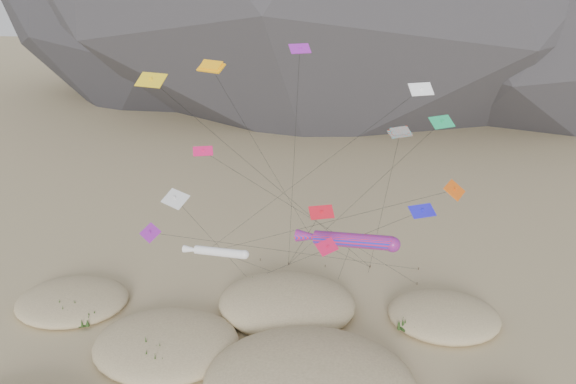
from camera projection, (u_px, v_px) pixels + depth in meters
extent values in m
ellipsoid|color=#CCB789|center=(166.00, 344.00, 50.71)|extent=(13.28, 11.29, 2.63)
ellipsoid|color=#CCB789|center=(309.00, 384.00, 45.32)|extent=(17.47, 14.85, 4.11)
ellipsoid|color=#CCB789|center=(287.00, 303.00, 56.57)|extent=(13.91, 11.82, 3.43)
ellipsoid|color=#CCB789|center=(444.00, 315.00, 54.89)|extent=(10.90, 9.26, 2.57)
ellipsoid|color=#CCB789|center=(73.00, 300.00, 57.56)|extent=(11.48, 9.75, 2.10)
ellipsoid|color=black|center=(159.00, 361.00, 48.20)|extent=(2.59, 2.21, 0.78)
ellipsoid|color=black|center=(177.00, 354.00, 49.17)|extent=(1.88, 1.61, 0.56)
ellipsoid|color=black|center=(332.00, 383.00, 45.17)|extent=(3.93, 3.36, 1.18)
ellipsoid|color=black|center=(348.00, 355.00, 48.59)|extent=(2.84, 2.43, 0.85)
ellipsoid|color=black|center=(300.00, 382.00, 45.58)|extent=(2.31, 1.98, 0.69)
ellipsoid|color=black|center=(268.00, 287.00, 58.98)|extent=(3.11, 2.66, 0.93)
ellipsoid|color=black|center=(281.00, 315.00, 54.45)|extent=(2.48, 2.12, 0.74)
ellipsoid|color=black|center=(450.00, 311.00, 55.38)|extent=(2.22, 1.90, 0.67)
ellipsoid|color=black|center=(409.00, 327.00, 53.11)|extent=(2.08, 1.78, 0.62)
ellipsoid|color=black|center=(64.00, 311.00, 55.77)|extent=(2.49, 2.13, 0.75)
ellipsoid|color=black|center=(82.00, 322.00, 54.21)|extent=(2.06, 1.77, 0.62)
cylinder|color=#3F2D1E|center=(250.00, 279.00, 62.10)|extent=(0.08, 0.08, 0.30)
cylinder|color=#3F2D1E|center=(288.00, 264.00, 65.39)|extent=(0.08, 0.08, 0.30)
cylinder|color=#3F2D1E|center=(325.00, 266.00, 64.90)|extent=(0.08, 0.08, 0.30)
cylinder|color=#3F2D1E|center=(370.00, 266.00, 64.81)|extent=(0.08, 0.08, 0.30)
cylinder|color=#3F2D1E|center=(417.00, 283.00, 61.30)|extent=(0.08, 0.08, 0.30)
cylinder|color=#3F2D1E|center=(260.00, 260.00, 66.33)|extent=(0.08, 0.08, 0.30)
cylinder|color=#3F2D1E|center=(419.00, 269.00, 64.34)|extent=(0.08, 0.08, 0.30)
cylinder|color=#3F2D1E|center=(204.00, 253.00, 67.96)|extent=(0.08, 0.08, 0.30)
cylinder|color=#FF1A23|center=(353.00, 240.00, 47.30)|extent=(6.92, 3.24, 1.94)
sphere|color=#FF1A23|center=(393.00, 244.00, 46.00)|extent=(1.30, 1.30, 1.30)
cone|color=#FF1A23|center=(311.00, 237.00, 48.74)|extent=(3.01, 1.91, 1.39)
cylinder|color=black|center=(344.00, 262.00, 54.85)|extent=(0.94, 11.93, 10.85)
cylinder|color=white|center=(220.00, 252.00, 44.51)|extent=(4.39, 1.80, 0.99)
sphere|color=white|center=(245.00, 255.00, 43.76)|extent=(0.73, 0.73, 0.73)
cone|color=white|center=(193.00, 250.00, 45.35)|extent=(1.87, 1.06, 0.74)
cylinder|color=black|center=(252.00, 264.00, 54.15)|extent=(2.46, 16.57, 11.24)
cube|color=#FFA60D|center=(211.00, 67.00, 48.59)|extent=(2.75, 2.19, 0.76)
cube|color=#FFA60D|center=(211.00, 65.00, 48.52)|extent=(2.30, 1.79, 0.74)
cylinder|color=black|center=(275.00, 176.00, 58.41)|extent=(9.64, 12.41, 24.21)
cube|color=red|center=(400.00, 133.00, 44.37)|extent=(2.09, 1.69, 0.56)
cube|color=red|center=(400.00, 131.00, 44.31)|extent=(1.75, 1.40, 0.55)
cylinder|color=black|center=(381.00, 215.00, 54.07)|extent=(0.88, 12.88, 20.05)
cube|color=#FF5E0D|center=(455.00, 190.00, 43.60)|extent=(2.10, 2.64, 0.87)
cube|color=#FF5E0D|center=(454.00, 192.00, 43.66)|extent=(0.34, 0.36, 0.80)
cylinder|color=black|center=(302.00, 229.00, 55.80)|extent=(24.88, 17.78, 16.11)
cube|color=purple|center=(150.00, 233.00, 49.55)|extent=(2.43, 2.56, 0.85)
cube|color=purple|center=(150.00, 234.00, 49.61)|extent=(0.36, 0.37, 0.80)
cylinder|color=black|center=(302.00, 253.00, 56.97)|extent=(26.10, 14.16, 10.42)
cube|color=#1E1ADE|center=(422.00, 211.00, 44.30)|extent=(2.30, 1.82, 0.68)
cube|color=#1E1ADE|center=(422.00, 213.00, 44.35)|extent=(0.29, 0.25, 0.70)
cylinder|color=black|center=(321.00, 251.00, 53.22)|extent=(16.01, 12.19, 14.31)
cube|color=white|center=(421.00, 89.00, 48.80)|extent=(2.35, 1.70, 0.95)
cube|color=white|center=(421.00, 91.00, 48.86)|extent=(0.36, 0.41, 0.70)
cylinder|color=black|center=(294.00, 185.00, 58.40)|extent=(22.81, 9.85, 22.36)
cube|color=#E1155A|center=(203.00, 151.00, 48.10)|extent=(1.86, 1.29, 0.62)
cube|color=#E1155A|center=(203.00, 153.00, 48.16)|extent=(0.24, 0.22, 0.58)
cylinder|color=black|center=(323.00, 226.00, 54.72)|extent=(20.74, 9.13, 17.57)
cube|color=purple|center=(300.00, 49.00, 45.61)|extent=(1.91, 1.47, 0.70)
cube|color=purple|center=(300.00, 50.00, 45.66)|extent=(0.28, 0.29, 0.58)
cylinder|color=black|center=(293.00, 176.00, 55.52)|extent=(1.89, 10.87, 26.06)
cube|color=#18A162|center=(442.00, 122.00, 48.02)|extent=(2.43, 2.07, 0.84)
cube|color=#18A162|center=(442.00, 124.00, 48.08)|extent=(0.35, 0.35, 0.74)
cylinder|color=black|center=(353.00, 204.00, 56.73)|extent=(14.06, 9.66, 19.90)
cube|color=yellow|center=(151.00, 80.00, 44.33)|extent=(2.72, 1.99, 0.94)
cube|color=yellow|center=(151.00, 82.00, 44.39)|extent=(0.37, 0.36, 0.83)
cylinder|color=black|center=(281.00, 191.00, 54.59)|extent=(19.23, 14.31, 23.93)
cube|color=#E11546|center=(327.00, 247.00, 42.16)|extent=(1.84, 1.90, 0.74)
cube|color=#E11546|center=(327.00, 249.00, 42.22)|extent=(0.33, 0.32, 0.60)
cylinder|color=black|center=(353.00, 259.00, 53.51)|extent=(4.91, 19.90, 12.66)
cube|color=silver|center=(175.00, 199.00, 45.83)|extent=(2.73, 2.54, 0.91)
cube|color=silver|center=(175.00, 201.00, 45.88)|extent=(0.39, 0.39, 0.85)
cylinder|color=black|center=(218.00, 246.00, 53.98)|extent=(3.96, 12.15, 14.61)
cube|color=red|center=(321.00, 212.00, 44.38)|extent=(2.13, 1.49, 0.79)
cube|color=red|center=(321.00, 214.00, 44.44)|extent=(0.30, 0.31, 0.65)
cylinder|color=black|center=(302.00, 243.00, 54.91)|extent=(4.09, 16.74, 14.18)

